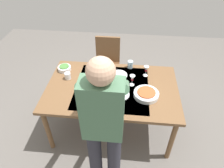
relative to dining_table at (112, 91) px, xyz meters
The scene contains 17 objects.
ground_plane 0.68m from the dining_table, ahead, with size 6.00×6.00×0.00m, color #66605B.
dining_table is the anchor object (origin of this frame).
chair_near 0.93m from the dining_table, 79.40° to the right, with size 0.40×0.40×0.91m.
person_server 0.84m from the dining_table, 90.10° to the left, with size 0.42×0.61×1.69m.
wine_bottle 0.27m from the dining_table, 28.05° to the right, with size 0.07×0.07×0.30m.
wine_glass_left 0.31m from the dining_table, 165.05° to the right, with size 0.07×0.07×0.15m.
wine_glass_right 0.54m from the dining_table, 146.65° to the right, with size 0.07×0.07×0.15m.
water_cup_near_left 0.51m from the dining_table, 115.53° to the right, with size 0.08×0.08×0.11m, color silver.
water_cup_near_right 0.14m from the dining_table, 136.74° to the right, with size 0.08×0.08×0.09m, color silver.
water_cup_far_left 0.62m from the dining_table, 10.88° to the right, with size 0.08×0.08×0.09m, color silver.
water_cup_far_right 0.38m from the dining_table, 46.00° to the right, with size 0.07×0.07×0.10m, color silver.
serving_bowl_pasta 0.45m from the dining_table, 163.77° to the left, with size 0.30×0.30×0.07m.
side_bowl_salad 0.76m from the dining_table, 23.18° to the right, with size 0.18×0.18×0.07m.
dinner_plate_near 0.27m from the dining_table, 105.23° to the right, with size 0.23×0.23×0.01m, color silver.
dinner_plate_far 0.19m from the dining_table, 129.59° to the left, with size 0.23×0.23×0.01m, color silver.
table_knife 0.34m from the dining_table, 13.49° to the left, with size 0.01×0.20×0.01m, color silver.
table_fork 0.44m from the dining_table, 42.68° to the left, with size 0.01×0.18×0.01m, color silver.
Camera 1 is at (-0.20, 1.95, 2.44)m, focal length 32.89 mm.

